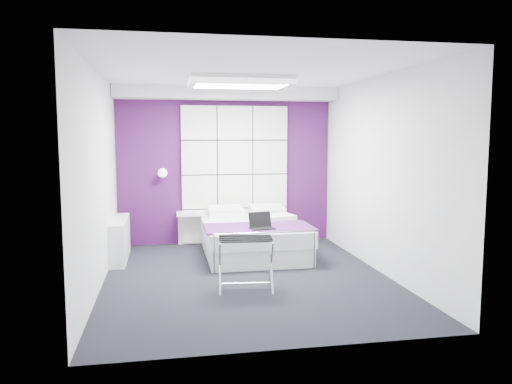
# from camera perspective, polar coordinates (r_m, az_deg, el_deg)

# --- Properties ---
(floor) EXTENTS (4.40, 4.40, 0.00)m
(floor) POSITION_cam_1_polar(r_m,az_deg,el_deg) (6.51, -1.02, -9.76)
(floor) COLOR black
(floor) RESTS_ON ground
(ceiling) EXTENTS (4.40, 4.40, 0.00)m
(ceiling) POSITION_cam_1_polar(r_m,az_deg,el_deg) (6.30, -1.06, 13.58)
(ceiling) COLOR white
(ceiling) RESTS_ON wall_back
(wall_back) EXTENTS (3.60, 0.00, 3.60)m
(wall_back) POSITION_cam_1_polar(r_m,az_deg,el_deg) (8.45, -3.49, 2.92)
(wall_back) COLOR silver
(wall_back) RESTS_ON floor
(wall_left) EXTENTS (0.00, 4.40, 4.40)m
(wall_left) POSITION_cam_1_polar(r_m,az_deg,el_deg) (6.24, -17.58, 1.39)
(wall_left) COLOR silver
(wall_left) RESTS_ON floor
(wall_right) EXTENTS (0.00, 4.40, 4.40)m
(wall_right) POSITION_cam_1_polar(r_m,az_deg,el_deg) (6.80, 14.10, 1.89)
(wall_right) COLOR silver
(wall_right) RESTS_ON floor
(accent_wall) EXTENTS (3.58, 0.02, 2.58)m
(accent_wall) POSITION_cam_1_polar(r_m,az_deg,el_deg) (8.44, -3.48, 2.91)
(accent_wall) COLOR #401045
(accent_wall) RESTS_ON wall_back
(soffit) EXTENTS (3.58, 0.50, 0.20)m
(soffit) POSITION_cam_1_polar(r_m,az_deg,el_deg) (8.21, -3.33, 11.20)
(soffit) COLOR white
(soffit) RESTS_ON wall_back
(headboard) EXTENTS (1.80, 0.08, 2.30)m
(headboard) POSITION_cam_1_polar(r_m,az_deg,el_deg) (8.42, -2.42, 2.02)
(headboard) COLOR white
(headboard) RESTS_ON wall_back
(skylight) EXTENTS (1.36, 0.86, 0.12)m
(skylight) POSITION_cam_1_polar(r_m,az_deg,el_deg) (6.89, -1.90, 12.55)
(skylight) COLOR white
(skylight) RESTS_ON ceiling
(wall_lamp) EXTENTS (0.15, 0.15, 0.15)m
(wall_lamp) POSITION_cam_1_polar(r_m,az_deg,el_deg) (8.25, -10.62, 2.18)
(wall_lamp) COLOR white
(wall_lamp) RESTS_ON wall_back
(radiator) EXTENTS (0.22, 1.20, 0.60)m
(radiator) POSITION_cam_1_polar(r_m,az_deg,el_deg) (7.65, -15.31, -5.23)
(radiator) COLOR white
(radiator) RESTS_ON floor
(bed) EXTENTS (1.54, 1.85, 0.66)m
(bed) POSITION_cam_1_polar(r_m,az_deg,el_deg) (7.65, -0.34, -5.18)
(bed) COLOR white
(bed) RESTS_ON floor
(nightstand) EXTENTS (0.44, 0.34, 0.05)m
(nightstand) POSITION_cam_1_polar(r_m,az_deg,el_deg) (8.30, -7.54, -2.46)
(nightstand) COLOR white
(nightstand) RESTS_ON wall_back
(luggage_rack) EXTENTS (0.63, 0.46, 0.62)m
(luggage_rack) POSITION_cam_1_polar(r_m,az_deg,el_deg) (5.98, -1.20, -8.17)
(luggage_rack) COLOR silver
(luggage_rack) RESTS_ON floor
(laptop) EXTENTS (0.33, 0.23, 0.24)m
(laptop) POSITION_cam_1_polar(r_m,az_deg,el_deg) (7.00, 0.64, -3.76)
(laptop) COLOR black
(laptop) RESTS_ON bed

